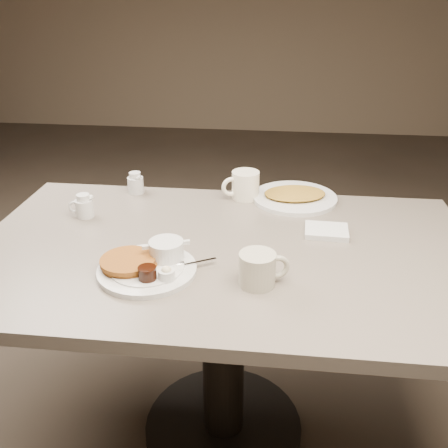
# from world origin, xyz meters

# --- Properties ---
(room) EXTENTS (7.04, 8.04, 2.84)m
(room) POSITION_xyz_m (0.00, 0.00, 1.40)
(room) COLOR #4C3F33
(room) RESTS_ON ground
(diner_table) EXTENTS (1.50, 0.90, 0.75)m
(diner_table) POSITION_xyz_m (0.00, 0.00, 0.58)
(diner_table) COLOR slate
(diner_table) RESTS_ON ground
(main_plate) EXTENTS (0.36, 0.35, 0.07)m
(main_plate) POSITION_xyz_m (-0.19, -0.15, 0.77)
(main_plate) COLOR silver
(main_plate) RESTS_ON diner_table
(coffee_mug_near) EXTENTS (0.15, 0.12, 0.09)m
(coffee_mug_near) POSITION_xyz_m (0.11, -0.18, 0.80)
(coffee_mug_near) COLOR #B8B39D
(coffee_mug_near) RESTS_ON diner_table
(napkin) EXTENTS (0.14, 0.11, 0.02)m
(napkin) POSITION_xyz_m (0.31, 0.13, 0.76)
(napkin) COLOR silver
(napkin) RESTS_ON diner_table
(coffee_mug_far) EXTENTS (0.15, 0.13, 0.10)m
(coffee_mug_far) POSITION_xyz_m (0.03, 0.39, 0.80)
(coffee_mug_far) COLOR white
(coffee_mug_far) RESTS_ON diner_table
(creamer_left) EXTENTS (0.09, 0.07, 0.08)m
(creamer_left) POSITION_xyz_m (-0.49, 0.17, 0.79)
(creamer_left) COLOR silver
(creamer_left) RESTS_ON diner_table
(creamer_right) EXTENTS (0.08, 0.08, 0.08)m
(creamer_right) POSITION_xyz_m (-0.37, 0.39, 0.79)
(creamer_right) COLOR silver
(creamer_right) RESTS_ON diner_table
(hash_plate) EXTENTS (0.36, 0.36, 0.04)m
(hash_plate) POSITION_xyz_m (0.22, 0.39, 0.76)
(hash_plate) COLOR silver
(hash_plate) RESTS_ON diner_table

